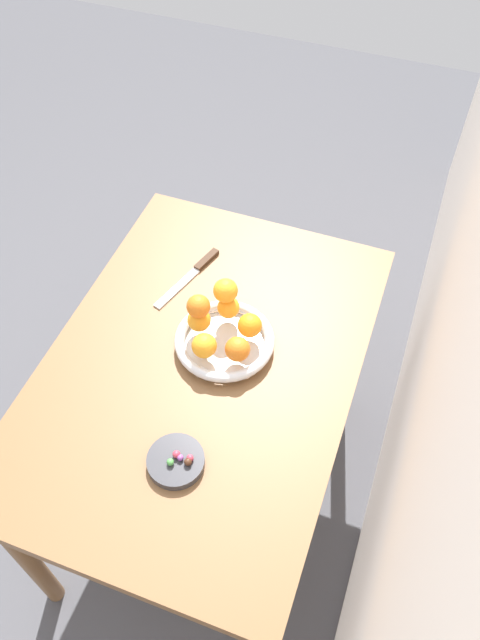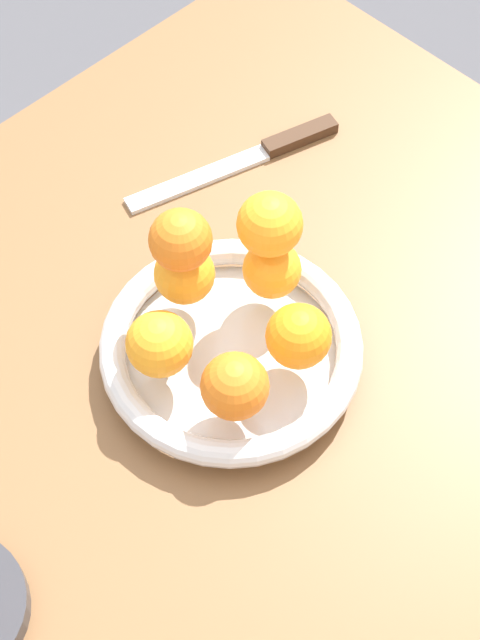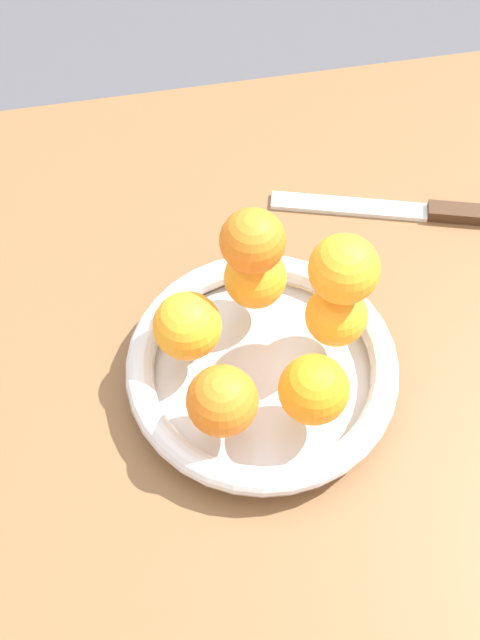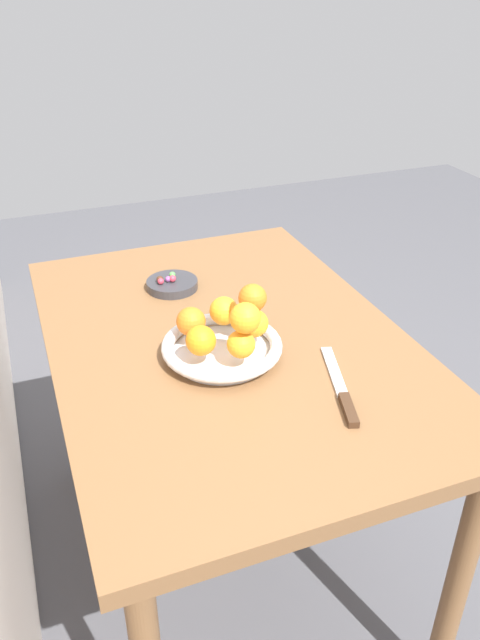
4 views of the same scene
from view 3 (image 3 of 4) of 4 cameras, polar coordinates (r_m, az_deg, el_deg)
The scene contains 11 objects.
ground_plane at distance 1.47m, azimuth -2.25°, elevation -17.41°, with size 6.00×6.00×0.00m, color #4C4C51.
dining_table at distance 0.86m, azimuth -3.70°, elevation -5.71°, with size 1.10×0.76×0.74m.
fruit_bowl at distance 0.75m, azimuth 1.57°, elevation -3.46°, with size 0.25×0.25×0.04m.
orange_0 at distance 0.71m, azimuth -3.78°, elevation -0.43°, with size 0.06×0.06×0.06m, color orange.
orange_1 at distance 0.67m, azimuth -1.27°, elevation -5.78°, with size 0.06×0.06×0.06m, color orange.
orange_2 at distance 0.68m, azimuth 5.27°, elevation -4.95°, with size 0.06×0.06×0.06m, color orange.
orange_3 at distance 0.73m, azimuth 6.86°, elevation 0.32°, with size 0.06×0.06×0.06m, color orange.
orange_4 at distance 0.74m, azimuth 1.10°, elevation 3.05°, with size 0.06×0.06×0.06m, color orange.
orange_5 at distance 0.68m, azimuth 7.40°, elevation 3.60°, with size 0.06×0.06×0.06m, color orange.
orange_6 at distance 0.69m, azimuth 0.91°, elevation 5.65°, with size 0.06×0.06×0.06m, color orange.
knife at distance 0.90m, azimuth 12.15°, elevation 7.63°, with size 0.26×0.09×0.01m.
Camera 3 is at (0.02, 0.39, 1.41)m, focal length 45.00 mm.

